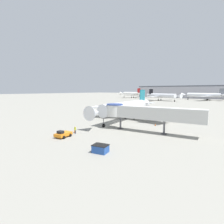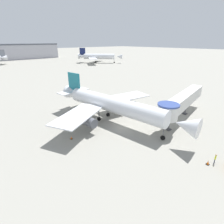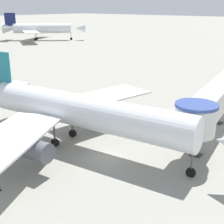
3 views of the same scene
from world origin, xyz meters
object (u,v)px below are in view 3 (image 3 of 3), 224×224
Objects in this scene: background_jet_navy_tail at (41,28)px; traffic_cone_starboard_wing at (152,121)px; main_airplane at (79,112)px; jet_bridge at (214,100)px.

traffic_cone_starboard_wing is at bearing -162.82° from background_jet_navy_tail.
background_jet_navy_tail reaches higher than main_airplane.
main_airplane is at bearing 168.36° from traffic_cone_starboard_wing.
main_airplane is 1.10× the size of background_jet_navy_tail.
traffic_cone_starboard_wing is (11.15, -2.30, -3.73)m from main_airplane.
traffic_cone_starboard_wing is 0.02× the size of background_jet_navy_tail.
background_jet_navy_tail is (55.76, 93.28, 4.73)m from traffic_cone_starboard_wing.
main_airplane reaches higher than traffic_cone_starboard_wing.
main_airplane is 48.29× the size of traffic_cone_starboard_wing.
jet_bridge is at bearing -47.09° from main_airplane.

